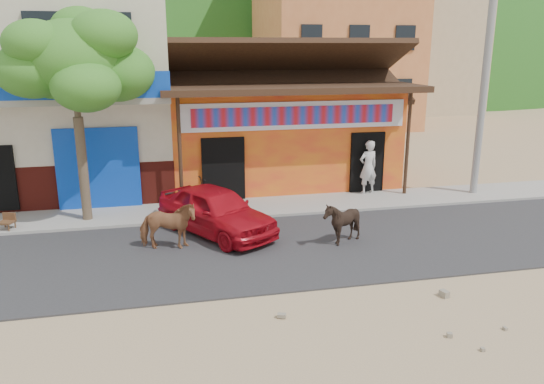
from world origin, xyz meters
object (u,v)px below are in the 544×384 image
(tree, at_px, (78,117))
(scooter, at_px, (188,194))
(cow_tan, at_px, (168,226))
(red_car, at_px, (216,210))
(pedestrian, at_px, (368,167))
(cow_dark, at_px, (342,222))
(cafe_chair_left, at_px, (5,215))
(utility_pole, at_px, (485,75))

(tree, bearing_deg, scooter, 6.49)
(cow_tan, relative_size, red_car, 0.38)
(tree, xyz_separation_m, pedestrian, (9.14, 0.90, -2.08))
(cow_dark, distance_m, cafe_chair_left, 9.24)
(tree, xyz_separation_m, cafe_chair_left, (-2.09, -0.50, -2.59))
(utility_pole, bearing_deg, cow_dark, -149.92)
(tree, height_order, red_car, tree)
(pedestrian, bearing_deg, cafe_chair_left, -4.16)
(red_car, xyz_separation_m, scooter, (-0.63, 2.18, -0.10))
(scooter, relative_size, pedestrian, 0.98)
(tree, relative_size, cow_tan, 4.11)
(utility_pole, relative_size, cafe_chair_left, 9.82)
(utility_pole, distance_m, red_car, 10.03)
(scooter, height_order, cafe_chair_left, scooter)
(cow_dark, distance_m, scooter, 5.24)
(scooter, height_order, pedestrian, pedestrian)
(scooter, relative_size, cafe_chair_left, 2.23)
(cafe_chair_left, bearing_deg, cow_tan, -7.72)
(red_car, height_order, scooter, red_car)
(cow_dark, relative_size, scooter, 0.64)
(tree, relative_size, red_car, 1.55)
(scooter, bearing_deg, cafe_chair_left, 84.00)
(pedestrian, relative_size, cafe_chair_left, 2.27)
(cow_tan, bearing_deg, cafe_chair_left, 71.20)
(cow_dark, relative_size, cafe_chair_left, 1.43)
(cow_dark, bearing_deg, tree, -102.32)
(red_car, bearing_deg, cow_dark, -57.46)
(tree, bearing_deg, red_car, -27.14)
(tree, distance_m, scooter, 3.91)
(tree, xyz_separation_m, scooter, (2.97, 0.34, -2.52))
(cow_dark, distance_m, pedestrian, 4.90)
(cow_tan, bearing_deg, red_car, -47.07)
(tree, distance_m, pedestrian, 9.42)
(tree, height_order, cow_tan, tree)
(utility_pole, relative_size, cow_dark, 6.88)
(tree, bearing_deg, cow_dark, -26.38)
(utility_pole, relative_size, cow_tan, 5.48)
(utility_pole, xyz_separation_m, red_car, (-9.20, -2.05, -3.42))
(cow_tan, relative_size, pedestrian, 0.79)
(utility_pole, relative_size, pedestrian, 4.32)
(utility_pole, height_order, pedestrian, utility_pole)
(cow_tan, relative_size, cow_dark, 1.26)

